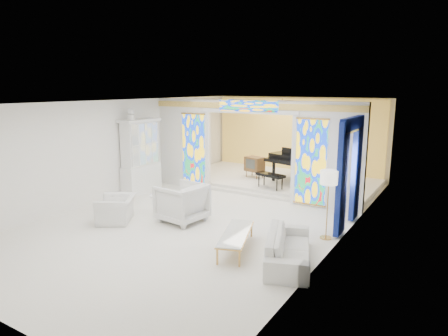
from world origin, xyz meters
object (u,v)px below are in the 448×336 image
Objects in this scene: armchair_left at (117,209)px; coffee_table at (236,234)px; china_cabinet at (141,157)px; grand_piano at (306,158)px; armchair_right at (182,203)px; tv_console at (254,164)px; sofa at (288,247)px.

armchair_left is 0.56× the size of coffee_table.
grand_piano is (4.26, 3.64, -0.18)m from china_cabinet.
armchair_right is at bearing 157.52° from coffee_table.
coffee_table is (3.49, 0.02, 0.02)m from armchair_left.
china_cabinet reaches higher than tv_console.
coffee_table is (4.99, -2.50, -0.82)m from china_cabinet.
armchair_right is at bearing 89.22° from armchair_left.
tv_console reaches higher than armchair_left.
coffee_table is at bearing -26.58° from china_cabinet.
grand_piano is 4.16× the size of tv_console.
china_cabinet is at bearing 153.42° from coffee_table.
sofa is at bearing -21.86° from china_cabinet.
coffee_table is 6.21m from grand_piano.
armchair_right reaches higher than sofa.
grand_piano is (-0.73, 6.14, 0.64)m from coffee_table.
grand_piano is 1.85m from tv_console.
armchair_right is 4.80m from tv_console.
sofa is (3.26, -0.84, -0.19)m from armchair_right.
tv_console is at bearing -168.70° from armchair_right.
armchair_left reaches higher than coffee_table.
coffee_table is 6.17m from tv_console.
grand_piano reaches higher than coffee_table.
coffee_table is (2.08, -0.86, -0.15)m from armchair_right.
sofa is 6.71m from tv_console.
grand_piano is at bearing 40.49° from china_cabinet.
tv_console is at bearing 137.03° from armchair_left.
armchair_left is 1.67m from armchair_right.
armchair_left is at bearing -179.66° from coffee_table.
armchair_left is 3.50m from coffee_table.
coffee_table is at bearing -67.76° from grand_piano.
sofa is 0.67× the size of grand_piano.
grand_piano is (2.77, 6.16, 0.66)m from armchair_left.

